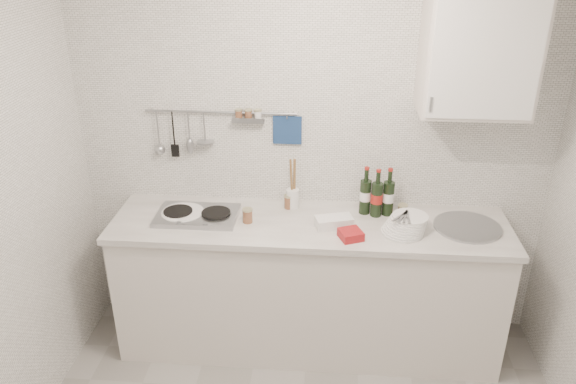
% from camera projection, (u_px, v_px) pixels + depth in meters
% --- Properties ---
extents(back_wall, '(3.00, 0.02, 2.50)m').
position_uv_depth(back_wall, '(313.00, 154.00, 3.57)').
color(back_wall, silver).
rests_on(back_wall, floor).
extents(counter, '(2.44, 0.64, 0.96)m').
position_uv_depth(counter, '(309.00, 287.00, 3.65)').
color(counter, silver).
rests_on(counter, floor).
extents(wall_rail, '(0.98, 0.09, 0.34)m').
position_uv_depth(wall_rail, '(218.00, 127.00, 3.51)').
color(wall_rail, '#93969B').
rests_on(wall_rail, back_wall).
extents(wall_cabinet, '(0.60, 0.38, 0.70)m').
position_uv_depth(wall_cabinet, '(479.00, 51.00, 3.04)').
color(wall_cabinet, silver).
rests_on(wall_cabinet, back_wall).
extents(plate_stack_hob, '(0.28, 0.28, 0.03)m').
position_uv_depth(plate_stack_hob, '(182.00, 214.00, 3.49)').
color(plate_stack_hob, '#4853A5').
rests_on(plate_stack_hob, counter).
extents(plate_stack_sink, '(0.27, 0.26, 0.11)m').
position_uv_depth(plate_stack_sink, '(406.00, 224.00, 3.31)').
color(plate_stack_sink, white).
rests_on(plate_stack_sink, counter).
extents(wine_bottles, '(0.22, 0.10, 0.31)m').
position_uv_depth(wine_bottles, '(377.00, 192.00, 3.47)').
color(wine_bottles, black).
rests_on(wine_bottles, counter).
extents(butter_dish, '(0.24, 0.17, 0.07)m').
position_uv_depth(butter_dish, '(334.00, 222.00, 3.37)').
color(butter_dish, white).
rests_on(butter_dish, counter).
extents(strawberry_punnet, '(0.16, 0.16, 0.05)m').
position_uv_depth(strawberry_punnet, '(351.00, 235.00, 3.25)').
color(strawberry_punnet, '#A41B12').
rests_on(strawberry_punnet, counter).
extents(utensil_crock, '(0.08, 0.08, 0.34)m').
position_uv_depth(utensil_crock, '(293.00, 196.00, 3.59)').
color(utensil_crock, white).
rests_on(utensil_crock, counter).
extents(jar_a, '(0.06, 0.06, 0.09)m').
position_uv_depth(jar_a, '(289.00, 202.00, 3.59)').
color(jar_a, brown).
rests_on(jar_a, counter).
extents(jar_b, '(0.06, 0.06, 0.07)m').
position_uv_depth(jar_b, '(403.00, 209.00, 3.51)').
color(jar_b, brown).
rests_on(jar_b, counter).
extents(jar_c, '(0.06, 0.06, 0.07)m').
position_uv_depth(jar_c, '(402.00, 210.00, 3.50)').
color(jar_c, brown).
rests_on(jar_c, counter).
extents(jar_d, '(0.06, 0.06, 0.09)m').
position_uv_depth(jar_d, '(248.00, 215.00, 3.42)').
color(jar_d, brown).
rests_on(jar_d, counter).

